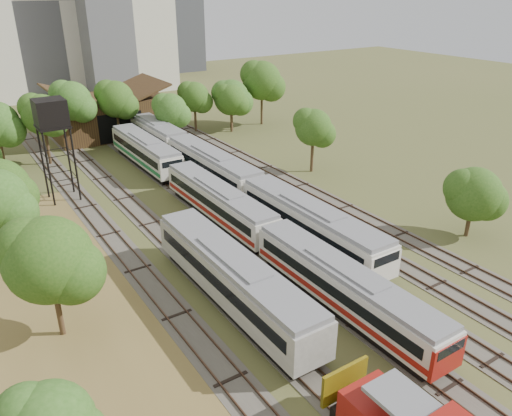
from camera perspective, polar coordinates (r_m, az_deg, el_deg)
ground at (r=34.78m, az=17.80°, el=-13.80°), size 240.00×240.00×0.00m
dry_grass_patch at (r=32.13m, az=-17.29°, el=-17.32°), size 14.00×60.00×0.04m
tracks at (r=51.06m, az=-4.38°, el=0.18°), size 24.60×80.00×0.19m
railcar_red_set at (r=40.84m, az=1.78°, el=-3.48°), size 2.75×34.57×3.39m
railcar_green_set at (r=56.26m, az=-4.95°, el=4.62°), size 3.06×52.08×3.78m
railcar_rear at (r=63.39m, az=-12.50°, el=6.32°), size 2.93×16.08×3.62m
old_grey_coach at (r=34.97m, az=-2.61°, el=-8.07°), size 3.10×18.00×3.84m
water_tower at (r=54.01m, az=-22.40°, el=9.71°), size 3.05×3.05×10.55m
rail_pile_far at (r=51.80m, az=6.98°, el=0.55°), size 0.55×8.79×0.29m
maintenance_shed at (r=79.24m, az=-16.55°, el=10.18°), size 16.45×11.55×7.58m
tree_band_far at (r=72.86m, az=-11.91°, el=11.95°), size 44.14×10.42×10.01m
tree_band_right at (r=58.91m, az=8.15°, el=8.18°), size 5.50×46.38×7.62m
tower_far_right at (r=138.46m, az=-9.52°, el=21.07°), size 12.00×12.00×28.00m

